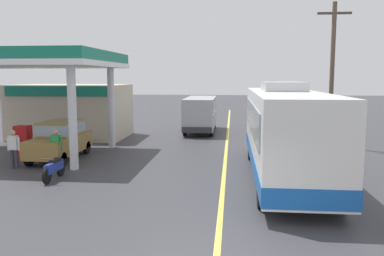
# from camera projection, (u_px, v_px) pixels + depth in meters

# --- Properties ---
(ground) EXTENTS (120.00, 120.00, 0.00)m
(ground) POSITION_uv_depth(u_px,v_px,m) (228.00, 133.00, 28.04)
(ground) COLOR #38383D
(lane_divider_stripe) EXTENTS (0.16, 50.00, 0.01)m
(lane_divider_stripe) POSITION_uv_depth(u_px,v_px,m) (227.00, 145.00, 23.10)
(lane_divider_stripe) COLOR #D8CC4C
(lane_divider_stripe) RESTS_ON ground
(coach_bus_main) EXTENTS (2.60, 11.04, 3.69)m
(coach_bus_main) POSITION_uv_depth(u_px,v_px,m) (285.00, 133.00, 15.53)
(coach_bus_main) COLOR white
(coach_bus_main) RESTS_ON ground
(gas_station_roadside) EXTENTS (9.10, 11.95, 5.10)m
(gas_station_roadside) POSITION_uv_depth(u_px,v_px,m) (58.00, 98.00, 23.87)
(gas_station_roadside) COLOR #147259
(gas_station_roadside) RESTS_ON ground
(car_at_pump) EXTENTS (1.70, 4.20, 1.82)m
(car_at_pump) POSITION_uv_depth(u_px,v_px,m) (60.00, 138.00, 19.08)
(car_at_pump) COLOR olive
(car_at_pump) RESTS_ON ground
(minibus_opposing_lane) EXTENTS (2.04, 6.13, 2.44)m
(minibus_opposing_lane) POSITION_uv_depth(u_px,v_px,m) (201.00, 111.00, 28.40)
(minibus_opposing_lane) COLOR #A5A5AD
(minibus_opposing_lane) RESTS_ON ground
(motorcycle_parked_forecourt) EXTENTS (0.55, 1.80, 0.92)m
(motorcycle_parked_forecourt) POSITION_uv_depth(u_px,v_px,m) (54.00, 168.00, 15.26)
(motorcycle_parked_forecourt) COLOR black
(motorcycle_parked_forecourt) RESTS_ON ground
(pedestrian_near_pump) EXTENTS (0.55, 0.22, 1.66)m
(pedestrian_near_pump) POSITION_uv_depth(u_px,v_px,m) (56.00, 146.00, 17.22)
(pedestrian_near_pump) COLOR #33333F
(pedestrian_near_pump) RESTS_ON ground
(pedestrian_by_shop) EXTENTS (0.55, 0.22, 1.66)m
(pedestrian_by_shop) POSITION_uv_depth(u_px,v_px,m) (14.00, 147.00, 17.05)
(pedestrian_by_shop) COLOR #33333F
(pedestrian_by_shop) RESTS_ON ground
(utility_pole_roadside) EXTENTS (1.80, 0.24, 7.89)m
(utility_pole_roadside) POSITION_uv_depth(u_px,v_px,m) (332.00, 73.00, 21.99)
(utility_pole_roadside) COLOR brown
(utility_pole_roadside) RESTS_ON ground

